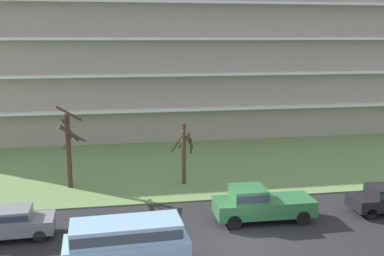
{
  "coord_description": "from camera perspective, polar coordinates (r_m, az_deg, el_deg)",
  "views": [
    {
      "loc": [
        -5.98,
        -19.99,
        9.9
      ],
      "look_at": [
        -1.55,
        6.0,
        4.62
      ],
      "focal_mm": 42.56,
      "sensor_mm": 36.0,
      "label": 1
    }
  ],
  "objects": [
    {
      "name": "tree_left",
      "position": [
        30.67,
        -0.95,
        -2.9
      ],
      "size": [
        1.58,
        1.58,
        4.28
      ],
      "color": "#4C3828",
      "rests_on": "ground"
    },
    {
      "name": "tree_far_left",
      "position": [
        30.77,
        -15.2,
        -2.24
      ],
      "size": [
        1.77,
        1.64,
        5.72
      ],
      "color": "#423023",
      "rests_on": "ground"
    },
    {
      "name": "pickup_green_center_right",
      "position": [
        25.35,
        8.48,
        -9.32
      ],
      "size": [
        5.42,
        2.06,
        1.95
      ],
      "rotation": [
        0.0,
        0.0,
        3.13
      ],
      "color": "#2D6B3D",
      "rests_on": "ground"
    },
    {
      "name": "grass_lawn_strip",
      "position": [
        35.9,
        0.29,
        -4.61
      ],
      "size": [
        80.0,
        16.0,
        0.08
      ],
      "primitive_type": "cube",
      "color": "#66844C",
      "rests_on": "ground"
    },
    {
      "name": "ground",
      "position": [
        23.1,
        6.49,
        -14.13
      ],
      "size": [
        160.0,
        160.0,
        0.0
      ],
      "primitive_type": "plane",
      "color": "#232326"
    },
    {
      "name": "apartment_building",
      "position": [
        48.61,
        -2.64,
        9.23
      ],
      "size": [
        50.73,
        13.38,
        16.24
      ],
      "color": "#9E938C",
      "rests_on": "ground"
    },
    {
      "name": "van_blue_near_left",
      "position": [
        19.9,
        -8.2,
        -14.09
      ],
      "size": [
        5.29,
        2.24,
        2.36
      ],
      "rotation": [
        0.0,
        0.0,
        0.05
      ],
      "color": "#8CB2E0",
      "rests_on": "ground"
    },
    {
      "name": "sedan_gray_near_right",
      "position": [
        24.84,
        -22.01,
        -10.85
      ],
      "size": [
        4.46,
        1.96,
        1.57
      ],
      "rotation": [
        0.0,
        0.0,
        3.18
      ],
      "color": "slate",
      "rests_on": "ground"
    }
  ]
}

